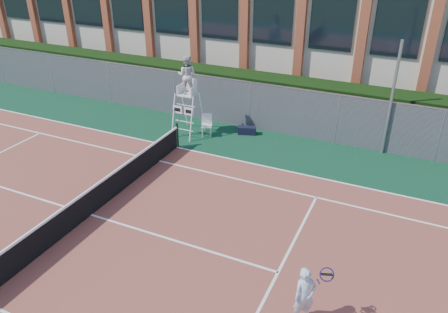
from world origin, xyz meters
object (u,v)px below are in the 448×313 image
at_px(steel_pole, 391,100).
at_px(plastic_chair, 207,123).
at_px(umpire_chair, 187,77).
at_px(tennis_player, 305,296).

distance_m(steel_pole, plastic_chair, 7.77).
relative_size(steel_pole, umpire_chair, 1.29).
bearing_deg(steel_pole, tennis_player, -93.27).
relative_size(umpire_chair, plastic_chair, 3.62).
height_order(umpire_chair, tennis_player, umpire_chair).
distance_m(steel_pole, umpire_chair, 8.42).
bearing_deg(plastic_chair, umpire_chair, -167.71).
distance_m(umpire_chair, tennis_player, 11.48).
bearing_deg(plastic_chair, tennis_player, -51.12).
distance_m(plastic_chair, tennis_player, 10.93).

